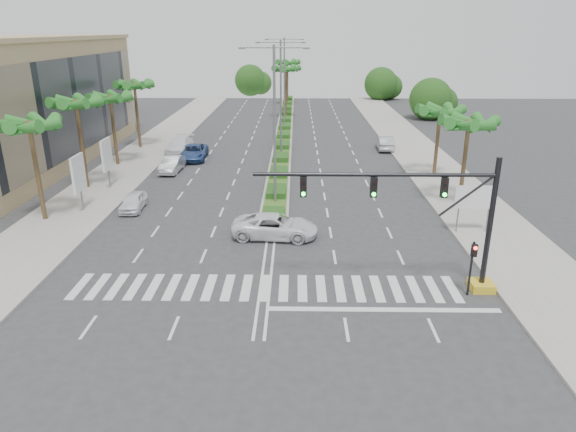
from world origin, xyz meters
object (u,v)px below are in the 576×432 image
object	(u,v)px
car_parked_b	(172,164)
car_crossing	(275,226)
car_parked_c	(194,152)
car_parked_a	(133,202)
car_parked_d	(180,145)
car_right	(385,143)

from	to	relation	value
car_parked_b	car_crossing	size ratio (longest dim) A/B	0.81
car_parked_c	car_crossing	xyz separation A→B (m)	(9.46, -21.56, 0.01)
car_parked_a	car_parked_c	world-z (taller)	car_parked_c
car_parked_b	car_parked_d	distance (m)	8.18
car_parked_d	car_crossing	size ratio (longest dim) A/B	1.01
car_parked_d	car_right	xyz separation A→B (m)	(23.16, 1.96, -0.03)
car_parked_b	car_parked_c	world-z (taller)	car_parked_c
car_parked_a	car_parked_d	xyz separation A→B (m)	(-0.56, 19.25, 0.17)
car_parked_b	car_crossing	distance (m)	19.62
car_crossing	car_parked_a	bearing A→B (deg)	68.78
car_parked_b	car_parked_d	xyz separation A→B (m)	(-0.99, 8.12, 0.07)
car_parked_b	car_right	xyz separation A→B (m)	(22.17, 10.09, 0.04)
car_parked_d	car_crossing	bearing A→B (deg)	-61.74
car_parked_b	car_parked_d	size ratio (longest dim) A/B	0.80
car_right	car_parked_b	bearing A→B (deg)	26.88
car_parked_d	car_right	size ratio (longest dim) A/B	1.18
car_crossing	car_right	bearing A→B (deg)	-18.79
car_parked_a	car_crossing	bearing A→B (deg)	-27.92
car_right	car_crossing	bearing A→B (deg)	68.95
car_parked_b	car_parked_d	bearing A→B (deg)	99.66
car_parked_d	car_crossing	world-z (taller)	car_parked_d
car_parked_b	car_parked_c	size ratio (longest dim) A/B	0.82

